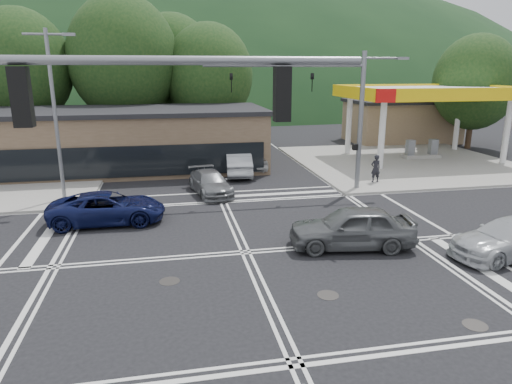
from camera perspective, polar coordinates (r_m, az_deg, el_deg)
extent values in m
plane|color=black|center=(18.25, -1.32, -7.55)|extent=(120.00, 120.00, 0.00)
cube|color=gray|center=(36.95, 18.00, 3.59)|extent=(16.00, 16.00, 0.15)
cylinder|color=silver|center=(33.42, 15.45, 6.84)|extent=(0.44, 0.44, 5.00)
cylinder|color=silver|center=(38.83, 11.52, 8.19)|extent=(0.44, 0.44, 5.00)
cylinder|color=silver|center=(38.91, 28.86, 6.63)|extent=(0.44, 0.44, 5.00)
cylinder|color=silver|center=(43.64, 23.87, 7.96)|extent=(0.44, 0.44, 5.00)
cube|color=silver|center=(38.20, 20.60, 11.65)|extent=(12.00, 8.00, 0.60)
cube|color=yellow|center=(34.85, 24.05, 11.05)|extent=(12.20, 0.25, 0.90)
cube|color=yellow|center=(41.66, 17.71, 12.12)|extent=(12.20, 0.25, 0.90)
cube|color=yellow|center=(35.45, 12.12, 12.06)|extent=(0.25, 8.20, 0.90)
cube|color=yellow|center=(41.63, 27.80, 11.11)|extent=(0.25, 8.20, 0.90)
cube|color=red|center=(31.90, 15.92, 11.50)|extent=(1.40, 0.12, 0.90)
cube|color=gray|center=(38.76, 19.91, 4.20)|extent=(3.00, 1.00, 0.30)
cube|color=slate|center=(38.14, 18.71, 5.21)|extent=(0.60, 0.50, 1.30)
cube|color=slate|center=(39.17, 21.26, 5.23)|extent=(0.60, 0.50, 1.30)
cube|color=#846B4F|center=(47.73, 17.71, 8.32)|extent=(10.00, 6.00, 3.80)
cube|color=brown|center=(34.35, -19.77, 5.87)|extent=(24.00, 8.00, 4.00)
ellipsoid|color=black|center=(106.86, -9.80, 11.25)|extent=(252.00, 126.00, 140.00)
cylinder|color=#382619|center=(42.34, -26.59, 7.35)|extent=(0.50, 0.50, 4.84)
ellipsoid|color=black|center=(42.09, -27.37, 13.72)|extent=(8.00, 8.00, 9.20)
cylinder|color=#382619|center=(40.95, -15.69, 8.48)|extent=(0.50, 0.50, 5.28)
ellipsoid|color=black|center=(40.71, -16.22, 15.70)|extent=(9.00, 9.00, 10.35)
cylinder|color=#382619|center=(41.06, -5.77, 8.36)|extent=(0.50, 0.50, 4.40)
ellipsoid|color=black|center=(40.77, -5.93, 14.37)|extent=(7.60, 7.60, 8.74)
cylinder|color=#382619|center=(44.83, -10.15, 9.07)|extent=(0.50, 0.50, 4.84)
ellipsoid|color=black|center=(44.59, -10.44, 15.11)|extent=(8.40, 8.40, 9.66)
cylinder|color=#382619|center=(45.66, 25.17, 7.42)|extent=(0.50, 0.50, 3.96)
ellipsoid|color=black|center=(45.40, 25.73, 12.25)|extent=(7.20, 7.20, 8.28)
cylinder|color=slate|center=(26.33, -23.77, 8.37)|extent=(0.20, 0.20, 9.00)
cylinder|color=slate|center=(26.25, -24.79, 17.48)|extent=(2.20, 0.12, 0.12)
cube|color=slate|center=(26.04, -22.32, 17.76)|extent=(0.60, 0.25, 0.15)
cylinder|color=slate|center=(27.31, 12.92, 8.41)|extent=(0.28, 0.28, 8.00)
cylinder|color=slate|center=(25.63, 3.78, 15.51)|extent=(9.00, 0.16, 0.16)
imported|color=black|center=(26.07, 7.02, 13.45)|extent=(0.16, 0.20, 1.00)
imported|color=black|center=(25.05, -3.10, 13.47)|extent=(0.16, 0.20, 1.00)
cylinder|color=slate|center=(27.65, 15.74, 15.80)|extent=(2.40, 0.12, 0.12)
cube|color=slate|center=(28.16, 17.82, 15.63)|extent=(0.70, 0.30, 0.15)
cube|color=black|center=(27.40, 12.27, 5.51)|extent=(0.25, 0.30, 0.35)
cylinder|color=slate|center=(8.43, -17.61, 15.43)|extent=(9.00, 0.16, 0.16)
cube|color=black|center=(8.72, -27.27, 10.49)|extent=(0.30, 0.25, 1.00)
cube|color=black|center=(8.67, 3.28, 12.10)|extent=(0.30, 0.25, 1.00)
imported|color=#0E133D|center=(22.48, -18.08, -1.90)|extent=(5.29, 2.45, 1.47)
imported|color=#545759|center=(18.84, 11.89, -4.35)|extent=(5.28, 2.76, 1.71)
imported|color=#B1B4B8|center=(20.24, 29.23, -5.05)|extent=(5.22, 2.71, 1.45)
imported|color=#999CA0|center=(31.09, -2.21, 3.58)|extent=(2.13, 4.91, 1.57)
imported|color=silver|center=(33.02, -0.19, 4.32)|extent=(2.55, 4.96, 1.61)
imported|color=slate|center=(26.48, -5.74, 1.15)|extent=(2.57, 4.75, 1.31)
imported|color=black|center=(29.42, 14.72, 2.86)|extent=(0.65, 0.44, 1.73)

